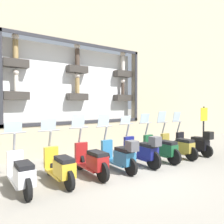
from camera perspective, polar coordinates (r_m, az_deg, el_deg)
name	(u,v)px	position (r m, az deg, el deg)	size (l,w,h in m)	color
ground_plane	(138,177)	(6.22, 6.90, -16.39)	(120.00, 120.00, 0.00)	gray
building_facade	(78,15)	(9.59, -8.77, 23.69)	(1.19, 36.00, 10.79)	tan
scooter_black_0	(195,143)	(9.13, 20.85, -7.54)	(1.79, 0.61, 1.64)	black
scooter_olive_1	(178,146)	(8.46, 16.95, -8.49)	(1.80, 0.61, 1.68)	black
scooter_green_2	(161,149)	(7.77, 12.73, -9.31)	(1.81, 0.60, 1.61)	black
scooter_navy_3	(143,151)	(7.09, 8.03, -10.00)	(1.81, 0.60, 1.56)	black
scooter_teal_4	(120,155)	(6.52, 2.10, -11.21)	(1.80, 0.61, 1.65)	black
scooter_red_5	(92,160)	(6.10, -5.29, -12.48)	(1.80, 0.60, 1.67)	black
scooter_yellow_6	(60,167)	(5.72, -13.44, -13.71)	(1.79, 0.61, 1.56)	black
scooter_white_7	(21,173)	(5.47, -22.64, -14.54)	(1.79, 0.61, 1.53)	black
shop_sign_post	(204,127)	(10.04, 22.83, -3.53)	(0.36, 0.45, 1.86)	#232326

